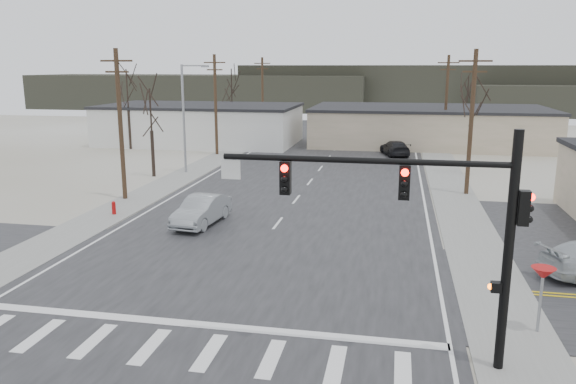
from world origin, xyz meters
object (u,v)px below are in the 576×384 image
sedan_crossing (202,210)px  car_far_b (293,127)px  traffic_signal_mast (442,215)px  fire_hydrant (114,208)px  car_far_a (395,148)px

sedan_crossing → car_far_b: bearing=100.1°
traffic_signal_mast → fire_hydrant: traffic_signal_mast is taller
traffic_signal_mast → sedan_crossing: traffic_signal_mast is taller
car_far_a → car_far_b: (-13.86, 18.46, -0.13)m
sedan_crossing → car_far_b: sedan_crossing is taller
fire_hydrant → car_far_b: car_far_b is taller
traffic_signal_mast → car_far_b: traffic_signal_mast is taller
fire_hydrant → sedan_crossing: sedan_crossing is taller
traffic_signal_mast → car_far_b: bearing=104.5°
traffic_signal_mast → car_far_b: 61.57m
car_far_b → sedan_crossing: bearing=-106.6°
sedan_crossing → car_far_a: bearing=75.2°
traffic_signal_mast → car_far_a: (-1.53, 41.02, -3.89)m
car_far_b → traffic_signal_mast: bearing=-96.1°
sedan_crossing → car_far_b: size_ratio=1.37×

